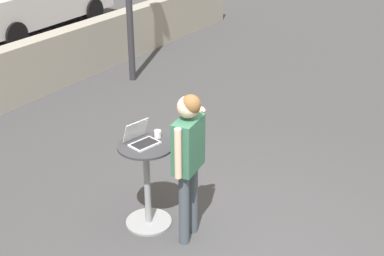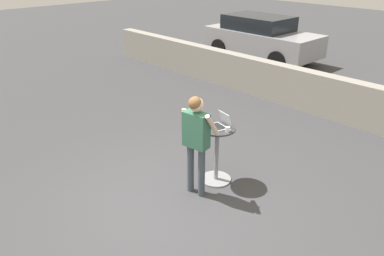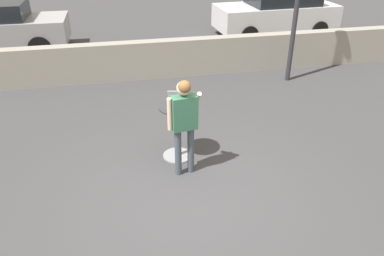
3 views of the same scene
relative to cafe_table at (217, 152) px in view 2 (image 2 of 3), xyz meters
name	(u,v)px [view 2 (image 2 of 3)]	position (x,y,z in m)	size (l,w,h in m)	color
ground_plane	(162,208)	(-0.02, -1.17, -0.55)	(50.00, 50.00, 0.00)	#3D3D3F
pavement_kerb	(332,97)	(-0.02, 3.96, -0.05)	(16.64, 0.35, 0.99)	gray
cafe_table	(217,152)	(0.00, 0.00, 0.00)	(0.60, 0.60, 0.99)	gray
laptop	(221,123)	(0.01, 0.06, 0.50)	(0.35, 0.34, 0.23)	silver
coffee_mug	(228,129)	(0.22, 0.00, 0.48)	(0.10, 0.07, 0.08)	white
standing_person	(196,134)	(0.03, -0.51, 0.51)	(0.55, 0.40, 1.67)	#424C56
parked_car_near_street	(261,37)	(-4.47, 7.10, 0.25)	(4.20, 1.90, 1.55)	#9E9EA3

